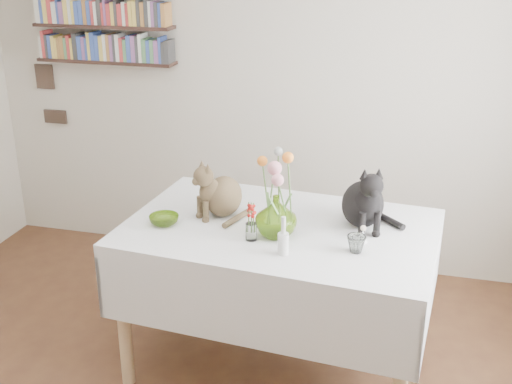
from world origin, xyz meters
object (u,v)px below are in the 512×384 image
(tabby_cat, at_px, (223,186))
(flower_vase, at_px, (276,216))
(dining_table, at_px, (279,262))
(black_cat, at_px, (363,192))

(tabby_cat, bearing_deg, flower_vase, 12.10)
(dining_table, bearing_deg, tabby_cat, 166.41)
(tabby_cat, distance_m, flower_vase, 0.39)
(black_cat, bearing_deg, tabby_cat, 163.34)
(dining_table, bearing_deg, black_cat, 18.23)
(dining_table, height_order, tabby_cat, tabby_cat)
(dining_table, distance_m, black_cat, 0.57)
(tabby_cat, height_order, black_cat, black_cat)
(tabby_cat, relative_size, flower_vase, 1.48)
(flower_vase, bearing_deg, tabby_cat, 149.27)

